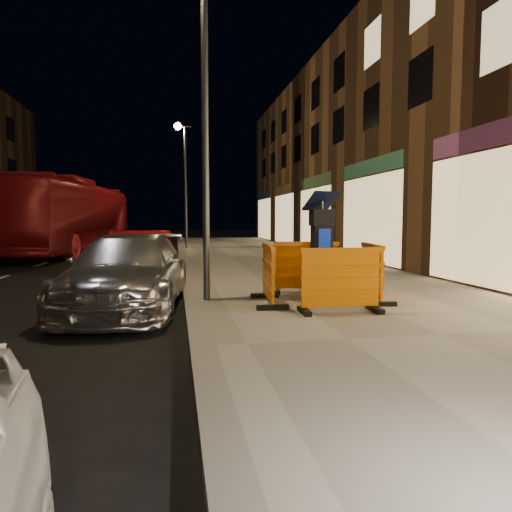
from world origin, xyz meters
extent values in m
plane|color=black|center=(0.00, 0.00, 0.00)|extent=(120.00, 120.00, 0.00)
cube|color=gray|center=(3.00, 0.00, 0.07)|extent=(6.00, 60.00, 0.15)
cube|color=slate|center=(0.00, 0.00, 0.07)|extent=(0.30, 60.00, 0.15)
cube|color=black|center=(2.23, 2.47, 1.06)|extent=(0.64, 0.64, 1.82)
cube|color=orange|center=(2.23, 1.52, 0.66)|extent=(1.32, 0.58, 1.02)
cube|color=orange|center=(2.23, 3.42, 0.66)|extent=(1.37, 0.75, 1.02)
cube|color=orange|center=(1.28, 2.47, 0.66)|extent=(0.64, 1.34, 1.02)
cube|color=orange|center=(3.18, 2.47, 0.66)|extent=(0.73, 1.37, 1.02)
imported|color=silver|center=(-1.14, 3.23, 0.00)|extent=(2.29, 4.73, 1.33)
imported|color=maroon|center=(-1.10, 5.76, 0.00)|extent=(1.65, 4.10, 1.32)
imported|color=maroon|center=(-5.09, 16.66, 0.00)|extent=(4.12, 12.26, 3.35)
cylinder|color=#3F3F44|center=(0.25, 3.00, 3.15)|extent=(0.12, 0.12, 6.00)
cylinder|color=#3F3F44|center=(0.25, 18.00, 3.15)|extent=(0.12, 0.12, 6.00)
camera|label=1|loc=(-0.30, -5.18, 1.62)|focal=32.00mm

